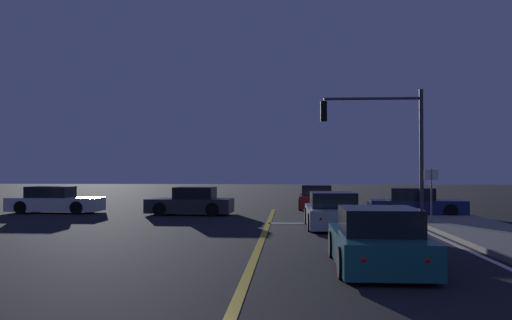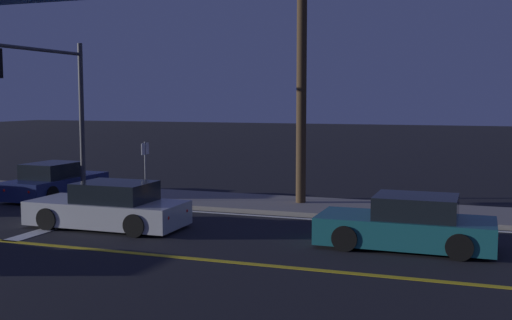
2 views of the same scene
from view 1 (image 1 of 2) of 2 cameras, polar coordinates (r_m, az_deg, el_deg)
The scene contains 11 objects.
lane_line_center at distance 14.48m, azimuth 0.09°, elevation -9.62°, with size 0.20×31.63×0.01m, color gold.
lane_line_edge_right at distance 15.23m, azimuth 22.10°, elevation -9.12°, with size 0.16×31.63×0.01m, color white.
stop_bar at distance 22.30m, azimuth 8.94°, elevation -6.61°, with size 5.90×0.50×0.01m, color white.
car_mid_block_red at distance 30.65m, azimuth 6.34°, elevation -4.03°, with size 2.04×4.49×1.34m.
car_lead_oncoming_silver at distance 20.71m, azimuth 8.01°, elevation -5.44°, with size 2.01×4.61×1.34m.
car_following_oncoming_navy at distance 26.33m, azimuth 16.34°, elevation -4.48°, with size 4.40×1.94×1.34m.
car_far_approaching_charcoal at distance 26.73m, azimuth -6.82°, elevation -4.46°, with size 4.21×2.04×1.34m.
car_parked_curb_teal at distance 12.40m, azimuth 12.63°, elevation -8.34°, with size 1.97×4.39×1.34m.
car_distant_tail_white at distance 29.50m, azimuth -20.38°, elevation -4.09°, with size 4.67×1.89×1.34m.
traffic_signal_near_right at distance 24.82m, azimuth 13.28°, elevation 2.92°, with size 4.53×0.28×5.76m.
street_sign_corner at distance 22.31m, azimuth 17.91°, elevation -2.70°, with size 0.56×0.07×2.23m.
Camera 1 is at (0.86, -4.99, 2.15)m, focal length 38.13 mm.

